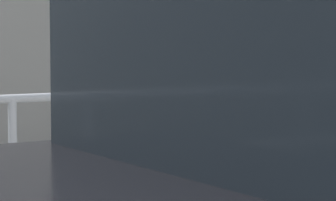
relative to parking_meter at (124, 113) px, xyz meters
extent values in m
cylinder|color=black|center=(0.00, 0.00, 0.13)|extent=(0.17, 0.17, 0.31)
sphere|color=silver|center=(0.00, 0.00, 0.31)|extent=(0.17, 0.17, 0.17)
cube|color=black|center=(0.00, -0.09, 0.20)|extent=(0.09, 0.01, 0.07)
cube|color=yellow|center=(0.00, -0.09, 0.07)|extent=(0.10, 0.01, 0.09)
cube|color=beige|center=(0.65, 0.25, 0.17)|extent=(0.51, 0.39, 0.66)
cylinder|color=beige|center=(0.90, 0.36, 0.19)|extent=(0.09, 0.09, 0.62)
cylinder|color=beige|center=(0.46, 0.02, 0.26)|extent=(0.23, 0.38, 0.59)
cylinder|color=gray|center=(0.06, 1.58, -0.02)|extent=(24.00, 0.06, 0.06)
cylinder|color=gray|center=(0.06, 1.58, -0.48)|extent=(24.00, 0.05, 0.05)
cylinder|color=gray|center=(0.06, 1.58, -0.53)|extent=(0.06, 0.06, 1.01)
cylinder|color=gray|center=(2.06, 1.58, -0.53)|extent=(0.06, 0.06, 1.01)
camera|label=1|loc=(-2.01, -3.37, 0.36)|focal=83.02mm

